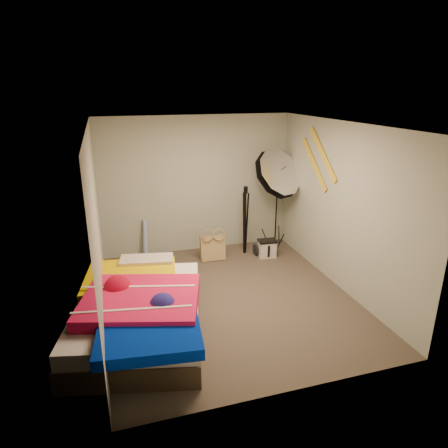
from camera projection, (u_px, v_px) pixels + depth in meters
name	position (u px, v px, depth m)	size (l,w,h in m)	color
floor	(229.00, 298.00, 5.90)	(4.00, 4.00, 0.00)	#4C4138
ceiling	(230.00, 125.00, 5.08)	(4.00, 4.00, 0.00)	silver
wall_back	(197.00, 185.00, 7.30)	(3.50, 3.50, 0.00)	#959C8E
wall_front	(295.00, 282.00, 3.68)	(3.50, 3.50, 0.00)	#959C8E
wall_left	(97.00, 230.00, 5.01)	(4.00, 4.00, 0.00)	#959C8E
wall_right	(341.00, 207.00, 5.97)	(4.00, 4.00, 0.00)	#959C8E
tote_bag	(213.00, 248.00, 7.14)	(0.44, 0.13, 0.44)	tan
wrapping_roll	(145.00, 239.00, 7.23)	(0.08, 0.08, 0.69)	#4574B9
camera_case	(267.00, 249.00, 7.28)	(0.30, 0.21, 0.30)	beige
duffel_bag	(264.00, 249.00, 7.41)	(0.22, 0.22, 0.36)	black
wall_stripe_upper	(323.00, 154.00, 6.28)	(0.02, 1.10, 0.10)	gold
wall_stripe_lower	(314.00, 164.00, 6.57)	(0.02, 1.10, 0.10)	gold
bed	(140.00, 311.00, 4.96)	(1.94, 2.53, 0.63)	#463627
photo_umbrella	(276.00, 175.00, 7.19)	(1.06, 0.96, 2.02)	black
camera_tripod	(245.00, 216.00, 7.27)	(0.08, 0.08, 1.28)	black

